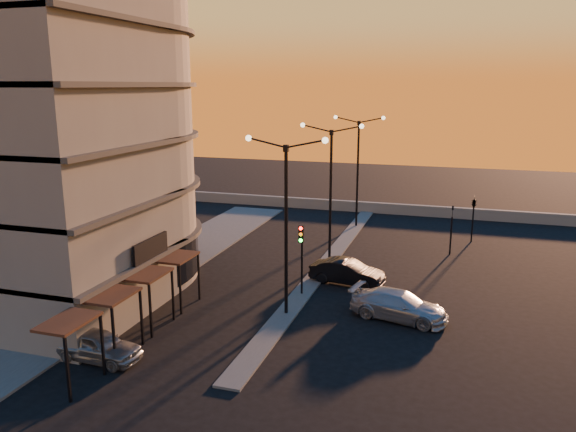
# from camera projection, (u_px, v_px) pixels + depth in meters

# --- Properties ---
(ground) EXTENTS (120.00, 120.00, 0.00)m
(ground) POSITION_uv_depth(u_px,v_px,m) (286.00, 315.00, 30.00)
(ground) COLOR black
(ground) RESTS_ON ground
(sidewalk_west) EXTENTS (5.00, 40.00, 0.12)m
(sidewalk_west) POSITION_uv_depth(u_px,v_px,m) (152.00, 271.00, 36.77)
(sidewalk_west) COLOR #50504E
(sidewalk_west) RESTS_ON ground
(median) EXTENTS (1.20, 36.00, 0.12)m
(median) POSITION_uv_depth(u_px,v_px,m) (329.00, 260.00, 39.27)
(median) COLOR #50504E
(median) RESTS_ON ground
(parapet) EXTENTS (44.00, 0.50, 1.00)m
(parapet) POSITION_uv_depth(u_px,v_px,m) (389.00, 208.00, 53.45)
(parapet) COLOR slate
(parapet) RESTS_ON ground
(building) EXTENTS (14.35, 17.08, 25.00)m
(building) POSITION_uv_depth(u_px,v_px,m) (48.00, 86.00, 31.40)
(building) COLOR slate
(building) RESTS_ON ground
(streetlamp_near) EXTENTS (4.32, 0.32, 9.51)m
(streetlamp_near) POSITION_uv_depth(u_px,v_px,m) (286.00, 213.00, 28.72)
(streetlamp_near) COLOR black
(streetlamp_near) RESTS_ON ground
(streetlamp_mid) EXTENTS (4.32, 0.32, 9.51)m
(streetlamp_mid) POSITION_uv_depth(u_px,v_px,m) (331.00, 182.00, 38.01)
(streetlamp_mid) COLOR black
(streetlamp_mid) RESTS_ON ground
(streetlamp_far) EXTENTS (4.32, 0.32, 9.51)m
(streetlamp_far) POSITION_uv_depth(u_px,v_px,m) (358.00, 163.00, 47.30)
(streetlamp_far) COLOR black
(streetlamp_far) RESTS_ON ground
(traffic_light_main) EXTENTS (0.28, 0.44, 4.25)m
(traffic_light_main) POSITION_uv_depth(u_px,v_px,m) (301.00, 248.00, 32.01)
(traffic_light_main) COLOR black
(traffic_light_main) RESTS_ON ground
(signal_east_a) EXTENTS (0.13, 0.16, 3.60)m
(signal_east_a) POSITION_uv_depth(u_px,v_px,m) (451.00, 229.00, 40.23)
(signal_east_a) COLOR black
(signal_east_a) RESTS_ON ground
(signal_east_b) EXTENTS (0.42, 1.99, 3.60)m
(signal_east_b) POSITION_uv_depth(u_px,v_px,m) (474.00, 203.00, 43.24)
(signal_east_b) COLOR black
(signal_east_b) RESTS_ON ground
(car_hatchback) EXTENTS (4.19, 1.87, 1.40)m
(car_hatchback) POSITION_uv_depth(u_px,v_px,m) (97.00, 345.00, 24.94)
(car_hatchback) COLOR gray
(car_hatchback) RESTS_ON ground
(car_sedan) EXTENTS (4.73, 2.23, 1.50)m
(car_sedan) POSITION_uv_depth(u_px,v_px,m) (347.00, 272.00, 34.53)
(car_sedan) COLOR black
(car_sedan) RESTS_ON ground
(car_wagon) EXTENTS (5.43, 3.09, 1.48)m
(car_wagon) POSITION_uv_depth(u_px,v_px,m) (399.00, 305.00, 29.33)
(car_wagon) COLOR #AAACB2
(car_wagon) RESTS_ON ground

